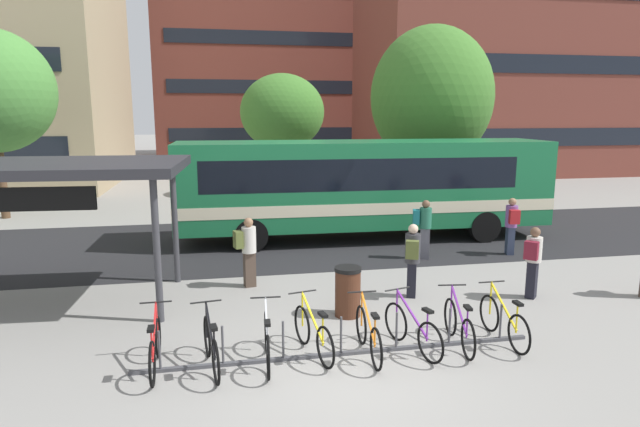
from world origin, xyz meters
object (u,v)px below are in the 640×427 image
Objects in this scene: commuter_maroon_pack_4 at (533,258)px; street_tree_0 at (431,97)px; commuter_olive_pack_0 at (412,256)px; transit_shelter at (23,172)px; parked_bicycle_purple_6 at (459,326)px; commuter_red_pack_1 at (511,223)px; parked_bicycle_black_1 at (211,347)px; trash_bin at (348,291)px; parked_bicycle_red_0 at (155,348)px; parked_bicycle_yellow_3 at (313,334)px; commuter_teal_pack_2 at (424,225)px; parked_bicycle_purple_5 at (412,330)px; city_bus at (366,185)px; street_tree_2 at (282,112)px; parked_bicycle_orange_4 at (368,335)px; commuter_olive_pack_3 at (248,247)px; parked_bicycle_silver_2 at (267,342)px; parked_bicycle_yellow_7 at (504,322)px.

street_tree_0 is (2.18, 11.48, 3.82)m from commuter_maroon_pack_4.
transit_shelter is at bearing 105.57° from commuter_olive_pack_0.
parked_bicycle_purple_6 is 3.45m from commuter_maroon_pack_4.
commuter_red_pack_1 is 8.84m from street_tree_0.
parked_bicycle_black_1 is 1.66× the size of trash_bin.
parked_bicycle_red_0 is 1.01× the size of parked_bicycle_purple_6.
commuter_red_pack_1 is at bearing -29.64° from parked_bicycle_purple_6.
parked_bicycle_yellow_3 is 15.96m from street_tree_0.
parked_bicycle_purple_5 is at bearing -95.45° from commuter_teal_pack_2.
commuter_red_pack_1 is at bearing -64.16° from parked_bicycle_yellow_3.
street_tree_0 reaches higher than parked_bicycle_yellow_3.
commuter_teal_pack_2 is at bearing 15.33° from transit_shelter.
transit_shelter is 3.91× the size of commuter_teal_pack_2.
city_bus reaches higher than commuter_olive_pack_0.
street_tree_2 is (-0.91, 18.29, 3.74)m from parked_bicycle_purple_6.
parked_bicycle_purple_6 is 7.03m from commuter_red_pack_1.
commuter_olive_pack_3 is at bearing 24.97° from parked_bicycle_orange_4.
parked_bicycle_purple_6 is at bearing -87.63° from commuter_teal_pack_2.
parked_bicycle_orange_4 is 1.02× the size of commuter_teal_pack_2.
parked_bicycle_silver_2 is at bearing -113.34° from commuter_teal_pack_2.
street_tree_2 reaches higher than commuter_maroon_pack_4.
parked_bicycle_orange_4 is at bearing -98.30° from parked_bicycle_black_1.
parked_bicycle_red_0 is at bearing 73.78° from parked_bicycle_purple_5.
parked_bicycle_red_0 is at bearing 73.52° from parked_bicycle_black_1.
transit_shelter is (-8.94, 3.59, 2.52)m from parked_bicycle_yellow_7.
city_bus is 7.01× the size of parked_bicycle_silver_2.
commuter_olive_pack_0 is (8.15, -0.99, -1.94)m from transit_shelter.
parked_bicycle_purple_6 is at bearing -92.74° from city_bus.
commuter_teal_pack_2 is (1.47, 3.02, 0.02)m from commuter_olive_pack_0.
street_tree_2 is (-5.13, 12.70, 3.16)m from commuter_red_pack_1.
parked_bicycle_black_1 is 1.02× the size of commuter_olive_pack_3.
parked_bicycle_purple_6 is 18.69m from street_tree_2.
city_bus reaches higher than commuter_teal_pack_2.
street_tree_0 is (3.32, 7.90, 3.77)m from commuter_teal_pack_2.
parked_bicycle_orange_4 is at bearing 161.12° from commuter_maroon_pack_4.
parked_bicycle_orange_4 is (2.63, -0.00, 0.00)m from parked_bicycle_black_1.
commuter_olive_pack_0 is 16.01m from street_tree_2.
street_tree_2 is (-5.79, 4.74, -0.63)m from street_tree_0.
parked_bicycle_purple_6 is (-0.62, -8.45, -1.39)m from city_bus.
commuter_olive_pack_0 is at bearing -65.23° from parked_bicycle_red_0.
trash_bin is (1.89, -2.26, -0.45)m from commuter_olive_pack_3.
parked_bicycle_black_1 is at bearing -40.97° from transit_shelter.
commuter_red_pack_1 is at bearing 16.46° from commuter_teal_pack_2.
trash_bin is at bearing 48.75° from parked_bicycle_purple_6.
commuter_red_pack_1 is at bearing 21.82° from commuter_maroon_pack_4.
parked_bicycle_yellow_3 and parked_bicycle_orange_4 have the same top height.
parked_bicycle_orange_4 is 2.56m from parked_bicycle_yellow_7.
parked_bicycle_red_0 is 1.67× the size of trash_bin.
street_tree_0 reaches higher than transit_shelter.
parked_bicycle_red_0 is 1.02× the size of parked_bicycle_yellow_3.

